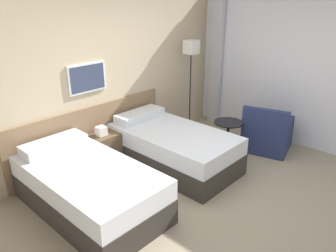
{
  "coord_description": "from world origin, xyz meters",
  "views": [
    {
      "loc": [
        -3.13,
        -2.12,
        2.56
      ],
      "look_at": [
        0.14,
        0.93,
        0.74
      ],
      "focal_mm": 35.0,
      "sensor_mm": 36.0,
      "label": 1
    }
  ],
  "objects_px": {
    "bed_near_door": "(88,187)",
    "nightstand": "(103,150)",
    "armchair": "(267,135)",
    "side_table": "(228,131)",
    "floor_lamp": "(191,57)",
    "bed_near_window": "(173,147)"
  },
  "relations": [
    {
      "from": "floor_lamp",
      "to": "armchair",
      "type": "relative_size",
      "value": 1.9
    },
    {
      "from": "bed_near_door",
      "to": "nightstand",
      "type": "distance_m",
      "value": 1.1
    },
    {
      "from": "bed_near_window",
      "to": "side_table",
      "type": "height_order",
      "value": "bed_near_window"
    },
    {
      "from": "side_table",
      "to": "nightstand",
      "type": "bearing_deg",
      "value": 147.61
    },
    {
      "from": "bed_near_door",
      "to": "armchair",
      "type": "bearing_deg",
      "value": -14.71
    },
    {
      "from": "floor_lamp",
      "to": "side_table",
      "type": "bearing_deg",
      "value": -104.08
    },
    {
      "from": "armchair",
      "to": "bed_near_door",
      "type": "bearing_deg",
      "value": 60.8
    },
    {
      "from": "bed_near_window",
      "to": "nightstand",
      "type": "bearing_deg",
      "value": 135.83
    },
    {
      "from": "bed_near_door",
      "to": "side_table",
      "type": "height_order",
      "value": "bed_near_door"
    },
    {
      "from": "nightstand",
      "to": "bed_near_window",
      "type": "bearing_deg",
      "value": -44.17
    },
    {
      "from": "nightstand",
      "to": "side_table",
      "type": "distance_m",
      "value": 2.12
    },
    {
      "from": "bed_near_window",
      "to": "nightstand",
      "type": "relative_size",
      "value": 2.95
    },
    {
      "from": "bed_near_window",
      "to": "side_table",
      "type": "relative_size",
      "value": 3.66
    },
    {
      "from": "bed_near_door",
      "to": "floor_lamp",
      "type": "bearing_deg",
      "value": 13.85
    },
    {
      "from": "bed_near_door",
      "to": "side_table",
      "type": "distance_m",
      "value": 2.6
    },
    {
      "from": "side_table",
      "to": "armchair",
      "type": "distance_m",
      "value": 0.72
    },
    {
      "from": "bed_near_window",
      "to": "nightstand",
      "type": "distance_m",
      "value": 1.1
    },
    {
      "from": "bed_near_window",
      "to": "armchair",
      "type": "xyz_separation_m",
      "value": [
        1.55,
        -0.82,
        -0.04
      ]
    },
    {
      "from": "bed_near_door",
      "to": "floor_lamp",
      "type": "distance_m",
      "value": 3.15
    },
    {
      "from": "bed_near_door",
      "to": "bed_near_window",
      "type": "relative_size",
      "value": 1.0
    },
    {
      "from": "bed_near_door",
      "to": "nightstand",
      "type": "bearing_deg",
      "value": 44.17
    },
    {
      "from": "nightstand",
      "to": "side_table",
      "type": "height_order",
      "value": "nightstand"
    }
  ]
}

